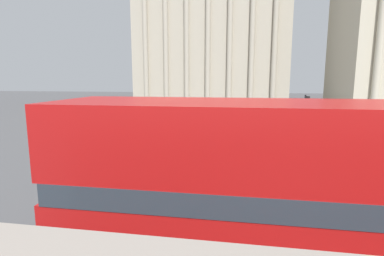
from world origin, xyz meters
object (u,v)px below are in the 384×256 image
at_px(double_decker_bus, 323,198).
at_px(pedestrian_yellow, 305,114).
at_px(traffic_light_near, 194,127).
at_px(car_maroon, 193,122).
at_px(car_silver, 165,151).
at_px(pedestrian_blue, 376,136).
at_px(plaza_building_left, 213,38).
at_px(traffic_light_mid, 306,113).

relative_size(double_decker_bus, pedestrian_yellow, 6.53).
relative_size(traffic_light_near, car_maroon, 0.93).
relative_size(car_maroon, pedestrian_yellow, 2.49).
height_order(car_maroon, car_silver, same).
relative_size(double_decker_bus, pedestrian_blue, 6.53).
distance_m(double_decker_bus, plaza_building_left, 55.20).
relative_size(plaza_building_left, traffic_light_mid, 7.68).
height_order(plaza_building_left, traffic_light_mid, plaza_building_left).
bearing_deg(car_silver, double_decker_bus, 94.76).
bearing_deg(car_silver, car_maroon, -114.33).
xyz_separation_m(plaza_building_left, pedestrian_yellow, (12.75, -25.60, -11.46)).
relative_size(pedestrian_yellow, pedestrian_blue, 1.00).
height_order(double_decker_bus, pedestrian_yellow, double_decker_bus).
height_order(double_decker_bus, plaza_building_left, plaza_building_left).
xyz_separation_m(traffic_light_near, car_maroon, (-2.32, 13.83, -1.86)).
height_order(traffic_light_mid, pedestrian_blue, traffic_light_mid).
bearing_deg(traffic_light_near, plaza_building_left, 94.60).
xyz_separation_m(double_decker_bus, plaza_building_left, (-7.55, 53.76, 10.02)).
bearing_deg(plaza_building_left, traffic_light_near, -85.40).
relative_size(traffic_light_near, pedestrian_blue, 2.32).
distance_m(double_decker_bus, car_silver, 11.76).
height_order(car_silver, pedestrian_yellow, pedestrian_yellow).
height_order(car_maroon, pedestrian_yellow, pedestrian_yellow).
bearing_deg(traffic_light_near, traffic_light_mid, 51.79).
bearing_deg(plaza_building_left, double_decker_bus, -82.01).
height_order(double_decker_bus, car_maroon, double_decker_bus).
bearing_deg(traffic_light_near, car_silver, 129.23).
bearing_deg(car_maroon, plaza_building_left, 13.97).
bearing_deg(pedestrian_yellow, traffic_light_mid, 123.72).
bearing_deg(traffic_light_near, pedestrian_blue, 34.93).
distance_m(pedestrian_yellow, pedestrian_blue, 13.09).
xyz_separation_m(car_maroon, car_silver, (0.26, -11.30, 0.00)).
xyz_separation_m(plaza_building_left, pedestrian_blue, (14.77, -38.53, -11.46)).
bearing_deg(pedestrian_blue, car_maroon, 55.82).
bearing_deg(double_decker_bus, traffic_light_near, 122.27).
distance_m(plaza_building_left, car_silver, 45.29).
relative_size(traffic_light_mid, pedestrian_yellow, 2.17).
height_order(traffic_light_mid, car_maroon, traffic_light_mid).
xyz_separation_m(plaza_building_left, car_maroon, (1.40, -32.42, -11.73)).
bearing_deg(traffic_light_mid, car_maroon, 148.97).
xyz_separation_m(double_decker_bus, car_maroon, (-6.15, 21.34, -1.70)).
bearing_deg(car_maroon, traffic_light_mid, -109.53).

